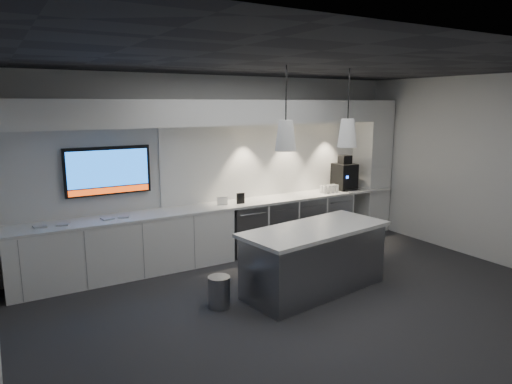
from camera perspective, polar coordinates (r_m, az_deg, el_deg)
floor at (r=6.15m, az=6.56°, el=-13.49°), size 7.00×7.00×0.00m
ceiling at (r=5.62m, az=7.26°, el=15.60°), size 7.00×7.00×0.00m
wall_back at (r=7.80m, az=-4.33°, el=3.30°), size 7.00×0.00×7.00m
wall_front at (r=4.06m, az=28.90°, el=-5.27°), size 7.00×0.00×7.00m
wall_right at (r=8.28m, az=26.55°, el=2.61°), size 0.00×7.00×7.00m
back_counter at (r=7.62m, az=-3.18°, el=-1.60°), size 6.80×0.65×0.04m
left_base_cabinets at (r=7.14m, az=-15.79°, el=-6.63°), size 3.30×0.63×0.86m
fridge_unit_a at (r=7.85m, az=-1.52°, el=-4.64°), size 0.60×0.61×0.85m
fridge_unit_b at (r=8.16m, az=2.36°, el=-4.03°), size 0.60×0.61×0.85m
fridge_unit_c at (r=8.51m, az=5.93°, el=-3.46°), size 0.60×0.61×0.85m
fridge_unit_d at (r=8.89m, az=9.21°, el=-2.91°), size 0.60×0.61×0.85m
backsplash at (r=8.37m, az=3.13°, el=4.19°), size 4.60×0.03×1.30m
soffit at (r=7.46m, az=-3.39°, el=9.90°), size 6.90×0.60×0.40m
column at (r=9.45m, az=14.24°, el=3.12°), size 0.55×0.55×2.60m
wall_tv at (r=7.12m, az=-18.00°, el=2.53°), size 1.25×0.07×0.72m
island at (r=6.36m, az=7.33°, el=-8.27°), size 2.23×1.20×0.90m
bin at (r=5.93m, az=-4.63°, el=-12.32°), size 0.34×0.34×0.40m
coffee_machine at (r=8.99m, az=11.00°, el=2.04°), size 0.40×0.56×0.67m
sign_black at (r=7.59m, az=-1.94°, el=-0.80°), size 0.14×0.03×0.18m
sign_white at (r=7.50m, az=-4.23°, el=-1.12°), size 0.18×0.06×0.14m
cup_cluster at (r=8.65m, az=9.15°, el=0.39°), size 0.35×0.16×0.14m
tray_a at (r=6.82m, az=-25.42°, el=-3.92°), size 0.18×0.18×0.02m
tray_b at (r=6.81m, az=-22.98°, el=-3.73°), size 0.20×0.20×0.02m
tray_c at (r=6.92m, az=-18.09°, el=-3.17°), size 0.18×0.18×0.02m
tray_d at (r=6.99m, az=-16.20°, el=-2.93°), size 0.20×0.20×0.02m
pendant_left at (r=5.72m, az=3.72°, el=7.09°), size 0.27×0.27×1.08m
pendant_right at (r=6.34m, az=11.35°, el=7.28°), size 0.27×0.27×1.08m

